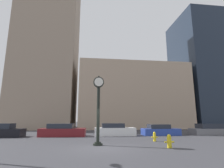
{
  "coord_description": "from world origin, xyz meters",
  "views": [
    {
      "loc": [
        -0.81,
        -11.52,
        1.82
      ],
      "look_at": [
        1.91,
        10.8,
        6.3
      ],
      "focal_mm": 28.0,
      "sensor_mm": 36.0,
      "label": 1
    }
  ],
  "objects_px": {
    "car_grey": "(211,130)",
    "car_black": "(3,131)",
    "street_clock": "(98,103)",
    "fire_hydrant_far": "(169,141)",
    "car_white": "(114,130)",
    "car_blue": "(160,131)",
    "fire_hydrant_near": "(155,136)",
    "car_maroon": "(63,131)"
  },
  "relations": [
    {
      "from": "car_black",
      "to": "car_white",
      "type": "distance_m",
      "value": 11.44
    },
    {
      "from": "fire_hydrant_far",
      "to": "street_clock",
      "type": "bearing_deg",
      "value": 159.69
    },
    {
      "from": "street_clock",
      "to": "car_white",
      "type": "height_order",
      "value": "street_clock"
    },
    {
      "from": "car_blue",
      "to": "fire_hydrant_far",
      "type": "height_order",
      "value": "car_blue"
    },
    {
      "from": "car_grey",
      "to": "fire_hydrant_near",
      "type": "distance_m",
      "value": 10.14
    },
    {
      "from": "car_blue",
      "to": "fire_hydrant_far",
      "type": "distance_m",
      "value": 8.99
    },
    {
      "from": "car_black",
      "to": "fire_hydrant_near",
      "type": "distance_m",
      "value": 14.96
    },
    {
      "from": "car_black",
      "to": "fire_hydrant_far",
      "type": "bearing_deg",
      "value": -29.87
    },
    {
      "from": "car_maroon",
      "to": "car_white",
      "type": "height_order",
      "value": "car_white"
    },
    {
      "from": "car_black",
      "to": "fire_hydrant_near",
      "type": "xyz_separation_m",
      "value": [
        14.07,
        -5.07,
        -0.19
      ]
    },
    {
      "from": "car_grey",
      "to": "car_black",
      "type": "bearing_deg",
      "value": -177.67
    },
    {
      "from": "street_clock",
      "to": "fire_hydrant_far",
      "type": "height_order",
      "value": "street_clock"
    },
    {
      "from": "car_black",
      "to": "car_grey",
      "type": "height_order",
      "value": "car_black"
    },
    {
      "from": "car_maroon",
      "to": "fire_hydrant_far",
      "type": "relative_size",
      "value": 5.72
    },
    {
      "from": "car_white",
      "to": "fire_hydrant_near",
      "type": "bearing_deg",
      "value": -62.42
    },
    {
      "from": "street_clock",
      "to": "car_black",
      "type": "xyz_separation_m",
      "value": [
        -9.34,
        6.68,
        -2.37
      ]
    },
    {
      "from": "street_clock",
      "to": "car_maroon",
      "type": "bearing_deg",
      "value": 117.0
    },
    {
      "from": "car_black",
      "to": "car_blue",
      "type": "relative_size",
      "value": 0.95
    },
    {
      "from": "car_maroon",
      "to": "fire_hydrant_far",
      "type": "distance_m",
      "value": 11.59
    },
    {
      "from": "fire_hydrant_near",
      "to": "car_white",
      "type": "bearing_deg",
      "value": 116.84
    },
    {
      "from": "car_white",
      "to": "car_grey",
      "type": "relative_size",
      "value": 0.91
    },
    {
      "from": "car_grey",
      "to": "fire_hydrant_near",
      "type": "xyz_separation_m",
      "value": [
        -8.77,
        -5.09,
        -0.14
      ]
    },
    {
      "from": "street_clock",
      "to": "car_grey",
      "type": "relative_size",
      "value": 1.03
    },
    {
      "from": "street_clock",
      "to": "car_white",
      "type": "relative_size",
      "value": 1.13
    },
    {
      "from": "car_grey",
      "to": "car_blue",
      "type": "bearing_deg",
      "value": -179.26
    },
    {
      "from": "car_white",
      "to": "fire_hydrant_near",
      "type": "xyz_separation_m",
      "value": [
        2.63,
        -5.2,
        -0.18
      ]
    },
    {
      "from": "street_clock",
      "to": "car_blue",
      "type": "xyz_separation_m",
      "value": [
        7.34,
        6.87,
        -2.44
      ]
    },
    {
      "from": "car_black",
      "to": "car_white",
      "type": "xyz_separation_m",
      "value": [
        11.44,
        0.13,
        -0.0
      ]
    },
    {
      "from": "car_white",
      "to": "fire_hydrant_far",
      "type": "bearing_deg",
      "value": -73.48
    },
    {
      "from": "car_grey",
      "to": "fire_hydrant_near",
      "type": "relative_size",
      "value": 6.41
    },
    {
      "from": "car_maroon",
      "to": "car_white",
      "type": "relative_size",
      "value": 1.08
    },
    {
      "from": "fire_hydrant_far",
      "to": "car_white",
      "type": "bearing_deg",
      "value": 105.78
    },
    {
      "from": "street_clock",
      "to": "car_maroon",
      "type": "relative_size",
      "value": 1.04
    },
    {
      "from": "street_clock",
      "to": "car_maroon",
      "type": "xyz_separation_m",
      "value": [
        -3.45,
        6.77,
        -2.39
      ]
    },
    {
      "from": "fire_hydrant_far",
      "to": "car_maroon",
      "type": "bearing_deg",
      "value": 133.29
    },
    {
      "from": "car_blue",
      "to": "fire_hydrant_far",
      "type": "bearing_deg",
      "value": -107.39
    },
    {
      "from": "car_black",
      "to": "car_maroon",
      "type": "xyz_separation_m",
      "value": [
        5.89,
        0.09,
        -0.01
      ]
    },
    {
      "from": "car_maroon",
      "to": "fire_hydrant_far",
      "type": "height_order",
      "value": "car_maroon"
    },
    {
      "from": "street_clock",
      "to": "car_black",
      "type": "distance_m",
      "value": 11.73
    },
    {
      "from": "street_clock",
      "to": "car_blue",
      "type": "height_order",
      "value": "street_clock"
    },
    {
      "from": "car_white",
      "to": "car_maroon",
      "type": "bearing_deg",
      "value": -178.88
    },
    {
      "from": "car_white",
      "to": "car_grey",
      "type": "distance_m",
      "value": 11.4
    }
  ]
}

